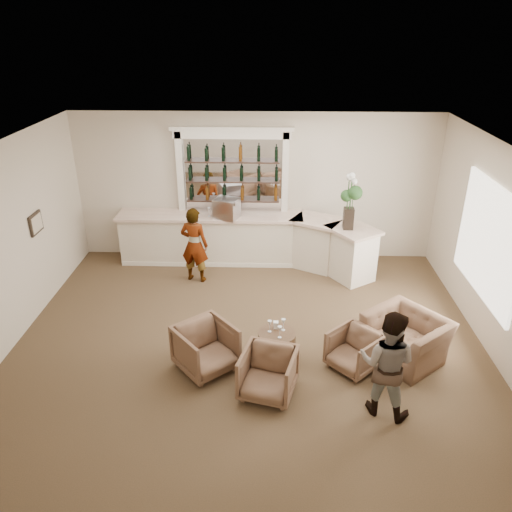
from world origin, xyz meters
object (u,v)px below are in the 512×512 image
Objects in this scene: armchair_far at (406,338)px; bar_counter at (248,240)px; armchair_right at (354,350)px; flower_vase at (350,198)px; armchair_left at (206,348)px; sommelier at (194,245)px; guest at (387,364)px; espresso_machine at (227,208)px; armchair_center at (268,374)px; cocktail_table at (277,346)px.

bar_counter is at bearing 178.96° from armchair_far.
flower_vase is (0.25, 3.08, 1.48)m from armchair_right.
bar_counter is 6.77× the size of armchair_left.
armchair_right is at bearing 149.84° from sommelier.
bar_counter is 5.11m from guest.
espresso_machine is (-2.56, 4.56, 0.55)m from guest.
armchair_center is 1.11× the size of armchair_right.
sommelier is at bearing -164.14° from armchair_far.
cocktail_table is 0.51× the size of flower_vase.
sommelier is at bearing -176.62° from flower_vase.
armchair_right is (1.35, 0.65, -0.03)m from armchair_center.
guest is (2.12, -4.64, 0.23)m from bar_counter.
sommelier is at bearing 60.62° from armchair_left.
armchair_right is at bearing 40.62° from armchair_center.
bar_counter is 8.02× the size of armchair_right.
armchair_far is at bearing -77.36° from flower_vase.
armchair_center is at bearing 13.89° from guest.
armchair_left is 1.72× the size of espresso_machine.
bar_counter is at bearing 42.33° from armchair_left.
guest is at bearing -89.70° from flower_vase.
armchair_left is 1.13m from armchair_center.
cocktail_table is at bearing -142.45° from armchair_right.
guest is 1.44m from armchair_far.
espresso_machine is at bearing -176.10° from armchair_far.
flower_vase is (2.57, 3.17, 1.42)m from armchair_left.
armchair_left is 0.71× the size of flower_vase.
bar_counter is 3.83m from armchair_left.
guest reaches higher than espresso_machine.
armchair_left is 1.07× the size of armchair_center.
armchair_right is 1.45× the size of espresso_machine.
armchair_right is 3.42m from flower_vase.
sommelier is at bearing 128.69° from armchair_center.
espresso_machine is at bearing -115.96° from sommelier.
sommelier reaches higher than armchair_far.
flower_vase is at bearing -162.03° from sommelier.
sommelier is at bearing -142.84° from bar_counter.
sommelier is 3.32m from flower_vase.
armchair_right is (2.33, 0.10, -0.06)m from armchair_left.
armchair_center reaches higher than armchair_right.
armchair_far is at bearing -26.10° from espresso_machine.
cocktail_table is at bearing -79.71° from bar_counter.
espresso_machine is (0.04, 3.71, 0.97)m from armchair_left.
armchair_left is at bearing 115.71° from sommelier.
armchair_left reaches higher than armchair_center.
guest is at bearing -58.68° from armchair_left.
espresso_machine reaches higher than cocktail_table.
flower_vase is at bearing 152.98° from armchair_far.
sommelier is 3.29× the size of espresso_machine.
guest is 1.91× the size of armchair_left.
bar_counter is at bearing 30.58° from espresso_machine.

